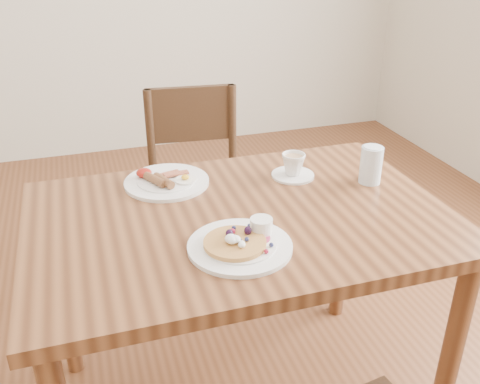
{
  "coord_description": "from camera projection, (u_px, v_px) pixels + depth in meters",
  "views": [
    {
      "loc": [
        -0.4,
        -1.28,
        1.49
      ],
      "look_at": [
        0.0,
        0.0,
        0.82
      ],
      "focal_mm": 40.0,
      "sensor_mm": 36.0,
      "label": 1
    }
  ],
  "objects": [
    {
      "name": "water_glass",
      "position": [
        371.0,
        165.0,
        1.69
      ],
      "size": [
        0.07,
        0.07,
        0.12
      ],
      "primitive_type": "cylinder",
      "color": "silver",
      "rests_on": "dining_table"
    },
    {
      "name": "pancake_plate",
      "position": [
        241.0,
        243.0,
        1.36
      ],
      "size": [
        0.27,
        0.27,
        0.06
      ],
      "color": "white",
      "rests_on": "dining_table"
    },
    {
      "name": "breakfast_plate",
      "position": [
        165.0,
        181.0,
        1.7
      ],
      "size": [
        0.27,
        0.27,
        0.04
      ],
      "color": "white",
      "rests_on": "dining_table"
    },
    {
      "name": "chair_far",
      "position": [
        197.0,
        183.0,
        2.3
      ],
      "size": [
        0.46,
        0.46,
        0.88
      ],
      "rotation": [
        0.0,
        0.0,
        3.04
      ],
      "color": "#372314",
      "rests_on": "ground"
    },
    {
      "name": "dining_table",
      "position": [
        240.0,
        243.0,
        1.58
      ],
      "size": [
        1.2,
        0.8,
        0.75
      ],
      "color": "brown",
      "rests_on": "ground"
    },
    {
      "name": "teacup_saucer",
      "position": [
        293.0,
        167.0,
        1.74
      ],
      "size": [
        0.14,
        0.14,
        0.08
      ],
      "color": "white",
      "rests_on": "dining_table"
    }
  ]
}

